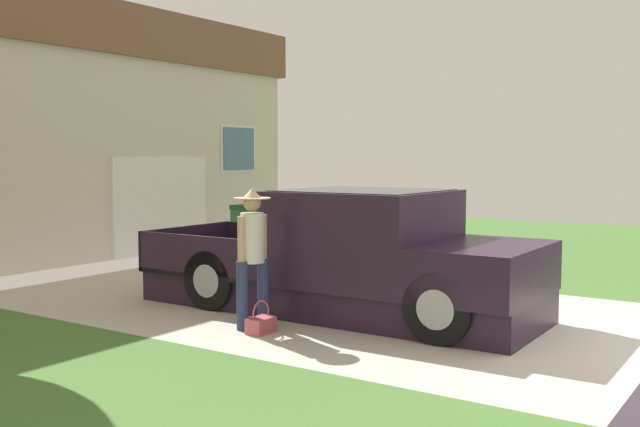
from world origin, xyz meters
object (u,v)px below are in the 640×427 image
house_with_garage (37,132)px  pickup_truck (361,259)px  wheeled_trash_bin (253,229)px  handbag (261,324)px  person_with_hat (252,248)px

house_with_garage → pickup_truck: bearing=-100.7°
house_with_garage → wheeled_trash_bin: size_ratio=10.12×
pickup_truck → handbag: pickup_truck is taller
handbag → house_with_garage: size_ratio=0.04×
handbag → house_with_garage: (3.27, 8.81, 2.46)m
person_with_hat → handbag: (-0.16, -0.25, -0.86)m
person_with_hat → wheeled_trash_bin: bearing=49.6°
person_with_hat → house_with_garage: house_with_garage is taller
pickup_truck → handbag: size_ratio=14.05×
pickup_truck → handbag: 1.70m
wheeled_trash_bin → handbag: bearing=-140.0°
pickup_truck → person_with_hat: 1.55m
handbag → person_with_hat: bearing=57.5°
handbag → wheeled_trash_bin: size_ratio=0.36×
handbag → house_with_garage: 9.72m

